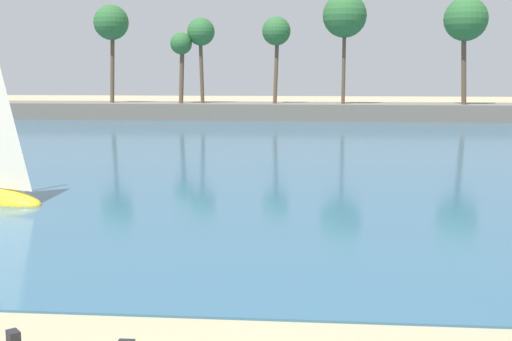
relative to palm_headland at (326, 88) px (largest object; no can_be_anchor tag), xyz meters
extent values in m
cube|color=#33607F|center=(-2.33, -8.97, -3.45)|extent=(220.00, 98.35, 0.06)
cube|color=slate|center=(-2.33, 0.21, -2.58)|extent=(91.77, 6.00, 1.80)
cylinder|color=brown|center=(-23.13, -0.32, 2.61)|extent=(0.73, 0.54, 8.61)
sphere|color=#2D6633|center=(-23.13, -0.32, 6.91)|extent=(3.75, 3.75, 3.75)
cylinder|color=brown|center=(-15.35, -1.22, 1.47)|extent=(0.70, 0.55, 6.32)
sphere|color=#2D6633|center=(-15.35, -1.22, 4.62)|extent=(2.30, 2.30, 2.30)
cylinder|color=brown|center=(13.88, -1.37, 2.63)|extent=(0.98, 0.93, 8.65)
sphere|color=#2D6633|center=(13.88, -1.37, 6.94)|extent=(4.42, 4.42, 4.42)
cylinder|color=brown|center=(1.74, -0.92, 2.87)|extent=(0.39, 0.61, 9.11)
sphere|color=#2D6633|center=(1.74, -0.92, 7.42)|extent=(4.54, 4.54, 4.54)
cylinder|color=brown|center=(-5.34, -0.50, 2.10)|extent=(0.66, 0.60, 7.60)
sphere|color=#2D6633|center=(-5.34, -0.50, 5.89)|extent=(3.00, 3.00, 3.00)
cylinder|color=brown|center=(-13.32, -0.65, 2.09)|extent=(0.52, 0.70, 7.55)
sphere|color=#2D6633|center=(-13.32, -0.65, 5.86)|extent=(2.93, 2.93, 2.93)
camera|label=1|loc=(-1.15, -71.90, 1.91)|focal=46.89mm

